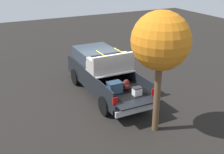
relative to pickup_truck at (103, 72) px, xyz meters
name	(u,v)px	position (x,y,z in m)	size (l,w,h in m)	color
ground_plane	(106,94)	(-0.39, 0.00, -0.99)	(40.00, 40.00, 0.00)	black
pickup_truck	(103,72)	(0.00, 0.00, 0.00)	(6.05, 2.06, 2.23)	black
tree_background	(161,42)	(-4.00, -0.31, 2.45)	(2.04, 2.04, 4.49)	brown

